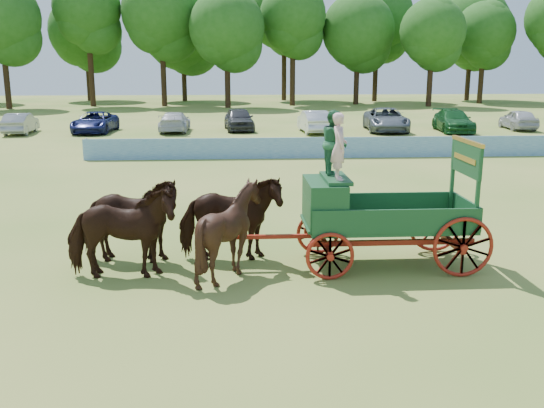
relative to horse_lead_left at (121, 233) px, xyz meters
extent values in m
plane|color=#9D9347|center=(9.10, -0.83, -1.05)|extent=(160.00, 160.00, 0.00)
imported|color=black|center=(0.00, 0.00, 0.00)|extent=(2.50, 1.14, 2.11)
imported|color=black|center=(0.00, 1.10, 0.00)|extent=(2.61, 1.40, 2.11)
imported|color=black|center=(2.40, 0.00, 0.00)|extent=(2.27, 2.11, 2.11)
imported|color=black|center=(2.40, 1.10, 0.00)|extent=(2.50, 1.15, 2.11)
cube|color=#972C0F|center=(4.60, 0.55, -0.45)|extent=(0.12, 2.00, 0.12)
cube|color=#972C0F|center=(7.60, 0.55, -0.45)|extent=(0.12, 2.00, 0.12)
cube|color=#972C0F|center=(6.10, 0.00, -0.33)|extent=(3.80, 0.10, 0.12)
cube|color=#972C0F|center=(6.10, 1.10, -0.33)|extent=(3.80, 0.10, 0.12)
cube|color=#972C0F|center=(3.70, 0.55, -0.30)|extent=(2.80, 0.09, 0.09)
cube|color=#174523|center=(6.10, 0.55, -0.05)|extent=(3.80, 1.80, 0.10)
cube|color=#174523|center=(6.10, -0.33, 0.25)|extent=(3.80, 0.06, 0.55)
cube|color=#174523|center=(6.10, 1.43, 0.25)|extent=(3.80, 0.06, 0.55)
cube|color=#174523|center=(7.98, 0.55, 0.25)|extent=(0.06, 1.80, 0.55)
cube|color=#174523|center=(4.60, 0.55, 0.50)|extent=(0.85, 1.70, 1.05)
cube|color=#174523|center=(4.85, 0.55, 1.07)|extent=(0.55, 1.50, 0.08)
cube|color=#174523|center=(4.22, 0.55, 0.30)|extent=(0.10, 1.60, 0.65)
cube|color=#174523|center=(4.40, 0.55, 0.00)|extent=(0.55, 1.60, 0.06)
cube|color=#174523|center=(7.90, -0.25, 0.90)|extent=(0.08, 0.08, 1.80)
cube|color=#174523|center=(7.90, 1.35, 0.90)|extent=(0.08, 0.08, 1.80)
cube|color=#174523|center=(7.90, 0.55, 1.50)|extent=(0.07, 1.75, 0.75)
cube|color=gold|center=(7.90, 0.55, 1.90)|extent=(0.08, 1.80, 0.09)
cube|color=gold|center=(7.86, 0.55, 1.50)|extent=(0.02, 1.30, 0.12)
torus|color=#972C0F|center=(4.60, -0.40, -0.50)|extent=(1.09, 0.09, 1.09)
torus|color=#972C0F|center=(4.60, 1.50, -0.50)|extent=(1.09, 0.09, 1.09)
torus|color=#972C0F|center=(7.60, -0.40, -0.35)|extent=(1.39, 0.09, 1.39)
torus|color=#972C0F|center=(7.60, 1.50, -0.35)|extent=(1.39, 0.09, 1.39)
imported|color=beige|center=(4.85, 0.20, 1.85)|extent=(0.36, 0.54, 1.49)
imported|color=#25643C|center=(4.85, 0.90, 1.86)|extent=(0.57, 0.73, 1.50)
cube|color=#1D61A1|center=(8.10, 17.17, -0.53)|extent=(26.00, 0.08, 1.05)
imported|color=gray|center=(-11.88, 29.16, -0.35)|extent=(1.74, 4.33, 1.40)
imported|color=navy|center=(-6.99, 29.55, -0.34)|extent=(2.64, 5.23, 1.42)
imported|color=silver|center=(-1.55, 29.63, -0.36)|extent=(1.97, 4.78, 1.38)
imported|color=#333338|center=(2.94, 30.30, -0.25)|extent=(2.29, 4.87, 1.61)
imported|color=silver|center=(8.06, 28.50, -0.29)|extent=(1.88, 4.71, 1.52)
imported|color=slate|center=(13.26, 29.09, -0.24)|extent=(3.25, 6.07, 1.62)
imported|color=#144C1E|center=(17.86, 28.47, -0.30)|extent=(2.59, 5.37, 1.51)
imported|color=#B2B2B7|center=(23.06, 29.55, -0.33)|extent=(2.10, 4.41, 1.46)
cylinder|color=#382314|center=(-20.77, 52.39, 1.43)|extent=(0.60, 0.60, 4.98)
sphere|color=#1E5115|center=(-20.77, 52.39, 8.11)|extent=(7.87, 7.87, 7.87)
cylinder|color=#382314|center=(-12.88, 55.79, 1.80)|extent=(0.60, 0.60, 5.70)
sphere|color=#1E5115|center=(-12.88, 55.79, 9.44)|extent=(7.22, 7.22, 7.22)
cylinder|color=#382314|center=(-5.02, 55.46, 1.65)|extent=(0.60, 0.60, 5.42)
sphere|color=#1E5115|center=(-5.02, 55.46, 8.92)|extent=(8.51, 8.51, 8.51)
cylinder|color=#382314|center=(2.01, 52.62, 1.21)|extent=(0.60, 0.60, 4.52)
sphere|color=#1E5115|center=(2.01, 52.62, 7.28)|extent=(7.89, 7.89, 7.89)
cylinder|color=#382314|center=(9.23, 55.68, 1.59)|extent=(0.60, 0.60, 5.29)
sphere|color=#1E5115|center=(9.23, 55.68, 8.70)|extent=(7.28, 7.28, 7.28)
cylinder|color=#382314|center=(16.76, 57.13, 1.19)|extent=(0.60, 0.60, 4.50)
sphere|color=#1E5115|center=(16.76, 57.13, 7.23)|extent=(8.21, 8.21, 8.21)
cylinder|color=#382314|center=(24.07, 53.18, 1.12)|extent=(0.60, 0.60, 4.35)
sphere|color=#1E5115|center=(24.07, 53.18, 6.95)|extent=(7.02, 7.02, 7.02)
cylinder|color=#382314|center=(31.68, 57.74, 1.16)|extent=(0.60, 0.60, 4.43)
sphere|color=#1E5115|center=(31.68, 57.74, 7.10)|extent=(6.96, 6.96, 6.96)
cylinder|color=#382314|center=(-15.56, 66.15, 1.27)|extent=(0.60, 0.60, 4.65)
sphere|color=#1E5115|center=(-15.56, 66.15, 7.50)|extent=(8.94, 8.94, 8.94)
cylinder|color=#382314|center=(-3.48, 64.60, 1.26)|extent=(0.60, 0.60, 4.63)
sphere|color=#1E5115|center=(-3.48, 64.60, 7.47)|extent=(9.78, 9.78, 9.78)
cylinder|color=#382314|center=(9.09, 65.35, 1.98)|extent=(0.60, 0.60, 6.07)
sphere|color=#1E5115|center=(9.09, 65.35, 10.13)|extent=(9.30, 9.30, 9.30)
cylinder|color=#382314|center=(20.24, 62.67, 1.65)|extent=(0.60, 0.60, 5.41)
sphere|color=#1E5115|center=(20.24, 62.67, 8.91)|extent=(8.83, 8.83, 8.83)
cylinder|color=#382314|center=(32.48, 63.81, 1.41)|extent=(0.60, 0.60, 4.93)
sphere|color=#1E5115|center=(32.48, 63.81, 8.03)|extent=(9.49, 9.49, 9.49)
camera|label=1|loc=(2.50, -13.04, 3.67)|focal=40.00mm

